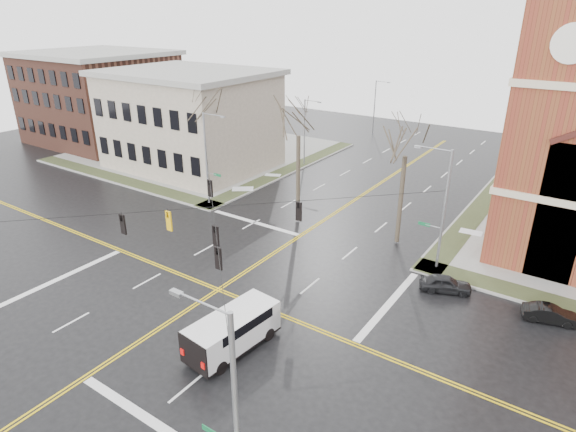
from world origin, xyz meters
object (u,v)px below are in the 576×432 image
Objects in this scene: signal_pole_nw at (207,156)px; tree_nw_near at (298,130)px; cargo_van at (236,327)px; signal_pole_se at (232,411)px; streetlight_north_a at (306,130)px; tree_nw_far at (202,112)px; parked_car_b at (550,314)px; streetlight_north_b at (375,105)px; signal_pole_ne at (442,207)px; parked_car_a at (446,284)px; tree_ne at (406,150)px.

tree_nw_near reaches higher than signal_pole_nw.
tree_nw_near is (-6.82, 16.85, 7.20)m from cargo_van.
tree_nw_near is (-13.18, 24.39, 3.55)m from signal_pole_se.
tree_nw_far is (-2.85, -14.52, 4.18)m from streetlight_north_a.
streetlight_north_b is at bearing 22.39° from parked_car_b.
signal_pole_ne is 1.00× the size of signal_pole_se.
tree_nw_near reaches higher than signal_pole_ne.
signal_pole_ne is at bearing 73.70° from cargo_van.
parked_car_b is (30.16, -39.16, -3.93)m from streetlight_north_b.
streetlight_north_a is at bearing 29.07° from parked_car_a.
signal_pole_nw reaches higher than parked_car_b.
parked_car_a is at bearing 63.49° from cargo_van.
signal_pole_se is at bearing -43.81° from cargo_van.
signal_pole_se is 10.51m from cargo_van.
tree_ne is (9.22, 0.96, -0.55)m from tree_nw_near.
tree_ne reaches higher than signal_pole_se.
parked_car_b is 23.15m from tree_nw_near.
tree_ne reaches higher than parked_car_b.
tree_nw_far is 1.02× the size of tree_nw_near.
parked_car_a is (23.69, -19.32, -3.88)m from streetlight_north_a.
signal_pole_ne is 0.82× the size of tree_ne.
signal_pole_nw is 24.90m from parked_car_a.
signal_pole_nw is 2.61× the size of parked_car_a.
tree_nw_near is (-21.36, 4.05, 7.97)m from parked_car_b.
tree_ne is at bearing -62.19° from streetlight_north_b.
tree_ne is at bearing 25.90° from parked_car_a.
cargo_van is at bearing -67.97° from tree_nw_near.
signal_pole_nw is at bearing 180.00° from signal_pole_ne.
signal_pole_nw is at bearing -91.05° from streetlight_north_b.
signal_pole_ne reaches higher than cargo_van.
signal_pole_se is 35.41m from tree_nw_far.
streetlight_north_a is 0.68× the size of tree_nw_near.
cargo_van is (-6.36, -15.46, -3.65)m from signal_pole_ne.
streetlight_north_a is 1.00× the size of streetlight_north_b.
parked_car_a is 1.07× the size of parked_car_b.
tree_ne is at bearing 88.39° from cargo_van.
streetlight_north_a is at bearing 87.68° from signal_pole_nw.
signal_pole_ne is 25.17m from tree_nw_far.
tree_nw_near reaches higher than parked_car_b.
tree_nw_near is (-13.18, 1.39, 3.55)m from signal_pole_ne.
signal_pole_nw reaches higher than cargo_van.
streetlight_north_b is 49.58m from parked_car_b.
parked_car_a is at bearing -58.78° from signal_pole_ne.
signal_pole_nw is 4.73m from tree_nw_far.
tree_nw_far is (-24.82, 1.98, 3.70)m from signal_pole_ne.
parked_car_a is (8.07, 12.64, -0.71)m from cargo_van.
tree_ne is (20.86, 0.37, -0.70)m from tree_nw_far.
cargo_van is (15.62, -31.96, -3.17)m from streetlight_north_a.
signal_pole_nw is 10.21m from tree_nw_near.
tree_nw_near reaches higher than signal_pole_se.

